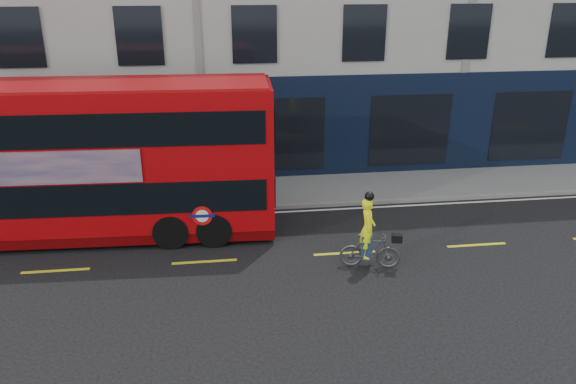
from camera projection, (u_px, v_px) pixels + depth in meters
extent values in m
plane|color=black|center=(204.00, 290.00, 14.28)|extent=(120.00, 120.00, 0.00)
cube|color=slate|center=(206.00, 195.00, 20.27)|extent=(60.00, 3.00, 0.12)
cube|color=slate|center=(205.00, 211.00, 18.88)|extent=(60.00, 0.12, 0.13)
cube|color=black|center=(203.00, 132.00, 20.93)|extent=(50.00, 0.08, 4.00)
cube|color=silver|center=(205.00, 216.00, 18.62)|extent=(58.00, 0.10, 0.01)
cube|color=#A8060A|center=(76.00, 156.00, 16.44)|extent=(11.57, 3.06, 4.12)
cube|color=#540305|center=(86.00, 225.00, 17.24)|extent=(11.57, 3.01, 0.31)
cube|color=black|center=(80.00, 185.00, 16.77)|extent=(11.12, 3.08, 0.94)
cube|color=black|center=(71.00, 120.00, 16.05)|extent=(11.12, 3.08, 0.94)
cube|color=maroon|center=(66.00, 85.00, 15.68)|extent=(11.34, 2.95, 0.08)
cube|color=black|center=(272.00, 179.00, 17.26)|extent=(0.13, 2.35, 0.94)
cube|color=black|center=(272.00, 116.00, 16.54)|extent=(0.13, 2.35, 0.94)
cube|color=tan|center=(23.00, 169.00, 15.08)|extent=(6.26, 0.29, 0.94)
cylinder|color=red|center=(202.00, 216.00, 16.05)|extent=(0.58, 0.04, 0.58)
cylinder|color=white|center=(202.00, 216.00, 16.04)|extent=(0.38, 0.03, 0.38)
cube|color=#0C1459|center=(202.00, 216.00, 16.04)|extent=(0.73, 0.05, 0.09)
cylinder|color=black|center=(215.00, 214.00, 17.50)|extent=(1.15, 2.70, 1.04)
cylinder|color=black|center=(175.00, 215.00, 17.40)|extent=(1.15, 2.70, 1.04)
imported|color=#444849|center=(370.00, 251.00, 15.21)|extent=(1.71, 0.83, 0.99)
imported|color=#E0EB0C|center=(368.00, 228.00, 14.97)|extent=(0.53, 0.68, 1.67)
cube|color=black|center=(397.00, 238.00, 14.99)|extent=(0.32, 0.27, 0.21)
cube|color=#1A2E47|center=(367.00, 246.00, 15.16)|extent=(0.37, 0.43, 0.68)
sphere|color=black|center=(369.00, 196.00, 14.64)|extent=(0.25, 0.25, 0.25)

